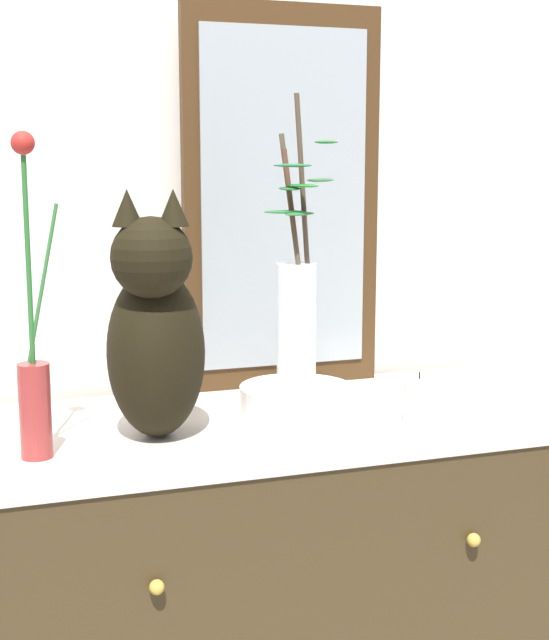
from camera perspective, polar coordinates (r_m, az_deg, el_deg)
name	(u,v)px	position (r m, az deg, el deg)	size (l,w,h in m)	color
wall_back	(225,143)	(1.94, -3.09, 10.88)	(4.40, 0.08, 2.60)	silver
sideboard	(275,618)	(1.85, 0.00, -17.97)	(1.25, 0.51, 0.80)	#392C18
mirror_leaning	(283,200)	(1.88, 0.51, 7.46)	(0.41, 0.03, 0.77)	#3D2612
cat_sitting	(155,333)	(1.55, -7.40, -0.83)	(0.21, 0.43, 0.42)	black
vase_slim_green	(34,376)	(1.49, -14.70, -3.40)	(0.07, 0.05, 0.51)	maroon
bowl_porcelain	(296,403)	(1.68, 1.35, -5.14)	(0.21, 0.21, 0.06)	silver
vase_glass_clear	(297,308)	(1.64, 1.40, 0.73)	(0.13, 0.13, 0.52)	silver
candle_pillar	(419,402)	(1.66, 8.94, -5.02)	(0.05, 0.05, 0.10)	silver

